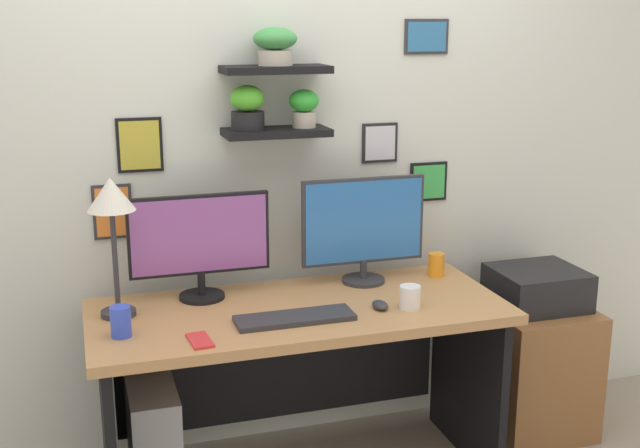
% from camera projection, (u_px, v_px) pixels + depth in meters
% --- Properties ---
extents(back_wall_assembly, '(4.40, 0.24, 2.70)m').
position_uv_depth(back_wall_assembly, '(270.00, 135.00, 3.33)').
color(back_wall_assembly, silver).
rests_on(back_wall_assembly, ground).
extents(desk, '(1.60, 0.68, 0.75)m').
position_uv_depth(desk, '(296.00, 352.00, 3.18)').
color(desk, tan).
rests_on(desk, ground).
extents(monitor_left, '(0.55, 0.18, 0.42)m').
position_uv_depth(monitor_left, '(200.00, 241.00, 3.12)').
color(monitor_left, black).
rests_on(monitor_left, desk).
extents(monitor_right, '(0.53, 0.18, 0.44)m').
position_uv_depth(monitor_right, '(363.00, 227.00, 3.32)').
color(monitor_right, '#2D2D33').
rests_on(monitor_right, desk).
extents(keyboard, '(0.44, 0.14, 0.02)m').
position_uv_depth(keyboard, '(295.00, 318.00, 2.94)').
color(keyboard, '#2D2D33').
rests_on(keyboard, desk).
extents(computer_mouse, '(0.06, 0.09, 0.03)m').
position_uv_depth(computer_mouse, '(380.00, 305.00, 3.06)').
color(computer_mouse, '#2D2D33').
rests_on(computer_mouse, desk).
extents(desk_lamp, '(0.17, 0.17, 0.53)m').
position_uv_depth(desk_lamp, '(112.00, 207.00, 2.89)').
color(desk_lamp, '#2D2D33').
rests_on(desk_lamp, desk).
extents(cell_phone, '(0.08, 0.15, 0.01)m').
position_uv_depth(cell_phone, '(200.00, 340.00, 2.74)').
color(cell_phone, red).
rests_on(cell_phone, desk).
extents(coffee_mug, '(0.08, 0.08, 0.09)m').
position_uv_depth(coffee_mug, '(410.00, 297.00, 3.05)').
color(coffee_mug, white).
rests_on(coffee_mug, desk).
extents(pen_cup, '(0.07, 0.07, 0.10)m').
position_uv_depth(pen_cup, '(436.00, 265.00, 3.44)').
color(pen_cup, orange).
rests_on(pen_cup, desk).
extents(water_cup, '(0.07, 0.07, 0.11)m').
position_uv_depth(water_cup, '(121.00, 322.00, 2.78)').
color(water_cup, blue).
rests_on(water_cup, desk).
extents(drawer_cabinet, '(0.44, 0.50, 0.59)m').
position_uv_depth(drawer_cabinet, '(531.00, 366.00, 3.64)').
color(drawer_cabinet, brown).
rests_on(drawer_cabinet, ground).
extents(printer, '(0.38, 0.34, 0.17)m').
position_uv_depth(printer, '(537.00, 288.00, 3.54)').
color(printer, black).
rests_on(printer, drawer_cabinet).
extents(computer_tower_left, '(0.18, 0.40, 0.48)m').
position_uv_depth(computer_tower_left, '(154.00, 442.00, 3.09)').
color(computer_tower_left, '#99999E').
rests_on(computer_tower_left, ground).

